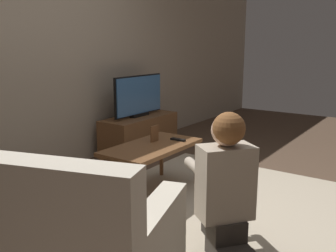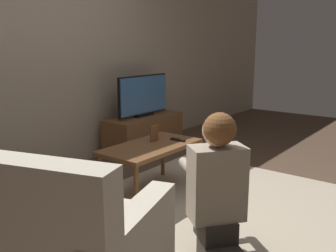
{
  "view_description": "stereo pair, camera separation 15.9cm",
  "coord_description": "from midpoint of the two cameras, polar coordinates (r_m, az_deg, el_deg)",
  "views": [
    {
      "loc": [
        -2.47,
        -1.37,
        1.35
      ],
      "look_at": [
        0.33,
        0.59,
        0.6
      ],
      "focal_mm": 40.0,
      "sensor_mm": 36.0,
      "label": 1
    },
    {
      "loc": [
        -2.38,
        -1.5,
        1.35
      ],
      "look_at": [
        0.33,
        0.59,
        0.6
      ],
      "focal_mm": 40.0,
      "sensor_mm": 36.0,
      "label": 2
    }
  ],
  "objects": [
    {
      "name": "tv",
      "position": [
        4.69,
        -2.79,
        4.66
      ],
      "size": [
        0.87,
        0.08,
        0.51
      ],
      "color": "black",
      "rests_on": "tv_stand"
    },
    {
      "name": "tv_stand",
      "position": [
        4.78,
        -2.7,
        -1.19
      ],
      "size": [
        1.08,
        0.44,
        0.46
      ],
      "color": "brown",
      "rests_on": "ground_plane"
    },
    {
      "name": "person_kneeling",
      "position": [
        2.38,
        9.58,
        -9.37
      ],
      "size": [
        0.72,
        0.82,
        0.94
      ],
      "rotation": [
        0.0,
        0.0,
        2.47
      ],
      "color": "#332D28",
      "rests_on": "rug"
    },
    {
      "name": "coffee_table",
      "position": [
        3.37,
        -1.24,
        -3.74
      ],
      "size": [
        0.94,
        0.5,
        0.47
      ],
      "color": "brown",
      "rests_on": "ground_plane"
    },
    {
      "name": "picture_frame",
      "position": [
        3.47,
        -0.8,
        -1.14
      ],
      "size": [
        0.11,
        0.01,
        0.15
      ],
      "color": "brown",
      "rests_on": "coffee_table"
    },
    {
      "name": "wall_back",
      "position": [
        4.15,
        -16.87,
        11.15
      ],
      "size": [
        10.0,
        0.06,
        2.6
      ],
      "color": "tan",
      "rests_on": "ground_plane"
    },
    {
      "name": "rug",
      "position": [
        3.12,
        6.58,
        -13.19
      ],
      "size": [
        2.68,
        2.07,
        0.02
      ],
      "color": "#BCAD93",
      "rests_on": "ground_plane"
    },
    {
      "name": "ground_plane",
      "position": [
        3.12,
        6.57,
        -13.32
      ],
      "size": [
        10.0,
        10.0,
        0.0
      ],
      "primitive_type": "plane",
      "color": "brown"
    },
    {
      "name": "remote",
      "position": [
        3.51,
        2.81,
        -2.11
      ],
      "size": [
        0.04,
        0.15,
        0.02
      ],
      "color": "black",
      "rests_on": "coffee_table"
    }
  ]
}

